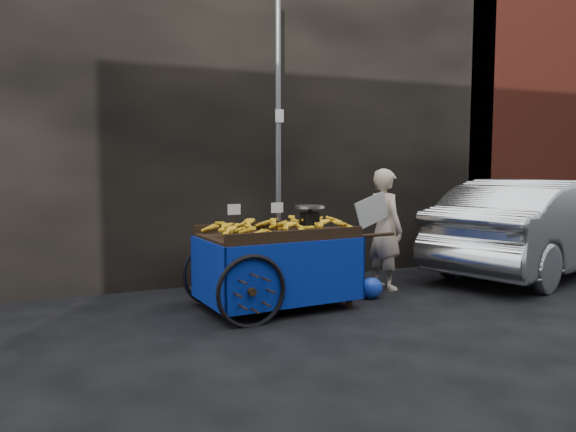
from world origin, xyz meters
name	(u,v)px	position (x,y,z in m)	size (l,w,h in m)	color
ground	(296,306)	(0.00, 0.00, 0.00)	(80.00, 80.00, 0.00)	black
building_wall	(253,116)	(0.39, 2.60, 2.50)	(13.50, 2.00, 5.00)	black
street_pole	(278,144)	(0.30, 1.30, 2.01)	(0.12, 0.10, 4.00)	slate
banana_cart	(273,242)	(-0.29, 0.04, 0.81)	(2.48, 1.31, 1.31)	black
vendor	(385,229)	(1.52, 0.42, 0.83)	(0.85, 0.66, 1.66)	beige
plastic_bag	(371,288)	(1.05, -0.02, 0.14)	(0.30, 0.24, 0.27)	blue
parked_car	(540,226)	(4.39, 0.39, 0.74)	(1.58, 4.52, 1.49)	silver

